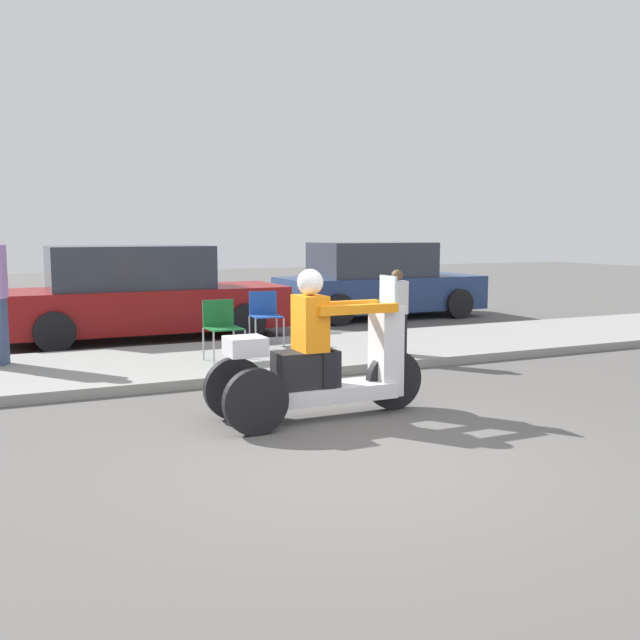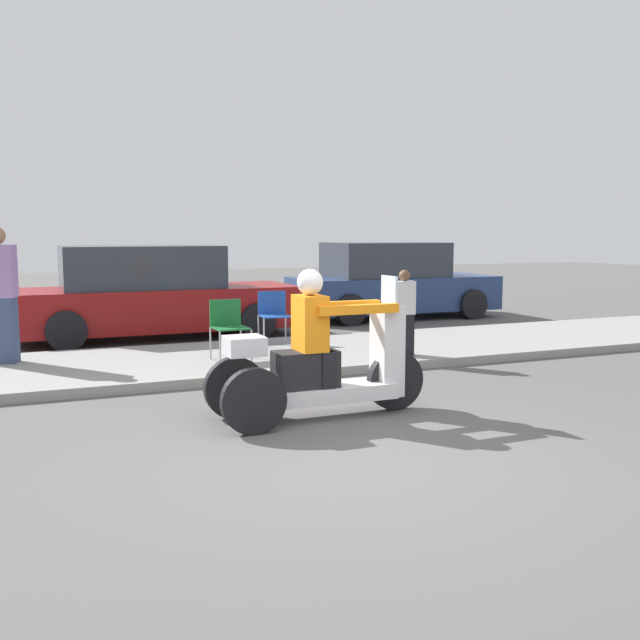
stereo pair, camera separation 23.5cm
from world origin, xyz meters
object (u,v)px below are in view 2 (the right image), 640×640
Objects in this scene: motorcycle_trike at (320,365)px; folding_chair_set_back at (274,312)px; parked_car_lot_left at (391,283)px; parked_car_lot_far at (152,295)px; spectator_end_of_line at (404,314)px; folding_chair_curbside at (228,323)px.

motorcycle_trike is 2.78× the size of folding_chair_set_back.
parked_car_lot_left is (4.71, 7.18, 0.22)m from motorcycle_trike.
folding_chair_set_back is 0.17× the size of parked_car_lot_far.
parked_car_lot_far is (-2.85, 3.91, 0.05)m from spectator_end_of_line.
parked_car_lot_left is at bearing 39.84° from folding_chair_set_back.
spectator_end_of_line is (2.26, 2.29, 0.16)m from motorcycle_trike.
folding_chair_curbside is 1.00× the size of folding_chair_set_back.
parked_car_lot_far reaches higher than folding_chair_set_back.
parked_car_lot_left reaches higher than motorcycle_trike.
folding_chair_set_back is 4.97m from parked_car_lot_left.
motorcycle_trike is 0.51× the size of parked_car_lot_left.
folding_chair_set_back is (-1.35, 1.71, -0.08)m from spectator_end_of_line.
folding_chair_curbside is at bearing -133.68° from folding_chair_set_back.
folding_chair_set_back is at bearing -55.72° from parked_car_lot_far.
motorcycle_trike reaches higher than folding_chair_curbside.
spectator_end_of_line reaches higher than folding_chair_set_back.
spectator_end_of_line is 4.84m from parked_car_lot_far.
folding_chair_set_back is at bearing 77.31° from motorcycle_trike.
spectator_end_of_line is 0.25× the size of parked_car_lot_far.
parked_car_lot_far is 1.08× the size of parked_car_lot_left.
parked_car_lot_left reaches higher than folding_chair_curbside.
motorcycle_trike is 2.78× the size of folding_chair_curbside.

